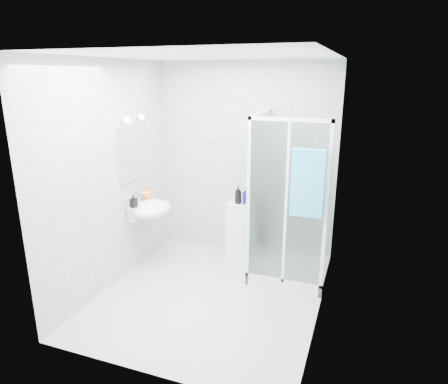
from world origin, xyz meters
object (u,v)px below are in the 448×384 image
at_px(storage_cabinet, 241,231).
at_px(shampoo_bottle_a, 238,195).
at_px(wall_basin, 150,209).
at_px(soap_dispenser_orange, 147,193).
at_px(soap_dispenser_black, 134,201).
at_px(shower_enclosure, 283,243).
at_px(hand_towel, 307,182).
at_px(shampoo_bottle_b, 247,195).

xyz_separation_m(storage_cabinet, shampoo_bottle_a, (-0.03, -0.06, 0.53)).
height_order(wall_basin, soap_dispenser_orange, soap_dispenser_orange).
distance_m(soap_dispenser_orange, soap_dispenser_black, 0.32).
bearing_deg(soap_dispenser_orange, shower_enclosure, 5.96).
bearing_deg(hand_towel, shower_enclosure, 126.97).
height_order(shower_enclosure, hand_towel, shower_enclosure).
xyz_separation_m(hand_towel, soap_dispenser_black, (-2.06, -0.10, -0.41)).
bearing_deg(soap_dispenser_orange, shampoo_bottle_b, 20.57).
distance_m(storage_cabinet, shampoo_bottle_b, 0.52).
height_order(shampoo_bottle_a, shampoo_bottle_b, shampoo_bottle_a).
height_order(hand_towel, shampoo_bottle_a, hand_towel).
bearing_deg(shampoo_bottle_b, wall_basin, -152.03).
relative_size(hand_towel, soap_dispenser_black, 4.57).
xyz_separation_m(storage_cabinet, hand_towel, (0.93, -0.67, 0.94)).
relative_size(wall_basin, hand_towel, 0.76).
distance_m(shampoo_bottle_a, soap_dispenser_black, 1.32).
bearing_deg(storage_cabinet, soap_dispenser_black, -143.72).
bearing_deg(soap_dispenser_black, hand_towel, 2.91).
relative_size(shampoo_bottle_a, soap_dispenser_orange, 1.26).
relative_size(storage_cabinet, shampoo_bottle_a, 3.42).
height_order(storage_cabinet, soap_dispenser_orange, soap_dispenser_orange).
xyz_separation_m(hand_towel, shampoo_bottle_b, (-0.85, 0.67, -0.43)).
relative_size(wall_basin, soap_dispenser_orange, 2.97).
height_order(hand_towel, shampoo_bottle_b, hand_towel).
distance_m(hand_towel, shampoo_bottle_b, 1.17).
distance_m(shower_enclosure, shampoo_bottle_a, 0.85).
relative_size(shower_enclosure, soap_dispenser_black, 12.38).
xyz_separation_m(hand_towel, soap_dispenser_orange, (-2.06, 0.22, -0.40)).
xyz_separation_m(shampoo_bottle_a, soap_dispenser_black, (-1.10, -0.72, 0.01)).
height_order(shower_enclosure, soap_dispenser_black, shower_enclosure).
relative_size(shampoo_bottle_a, shampoo_bottle_b, 1.08).
bearing_deg(storage_cabinet, shampoo_bottle_a, -116.86).
relative_size(hand_towel, shampoo_bottle_a, 3.09).
bearing_deg(soap_dispenser_black, soap_dispenser_orange, 89.76).
distance_m(storage_cabinet, soap_dispenser_orange, 1.34).
height_order(shower_enclosure, soap_dispenser_orange, shower_enclosure).
distance_m(shower_enclosure, wall_basin, 1.72).
bearing_deg(wall_basin, storage_cabinet, 29.82).
bearing_deg(wall_basin, shower_enclosure, 10.81).
relative_size(shampoo_bottle_a, soap_dispenser_black, 1.48).
distance_m(shower_enclosure, soap_dispenser_black, 1.90).
xyz_separation_m(hand_towel, shampoo_bottle_a, (-0.96, 0.62, -0.42)).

